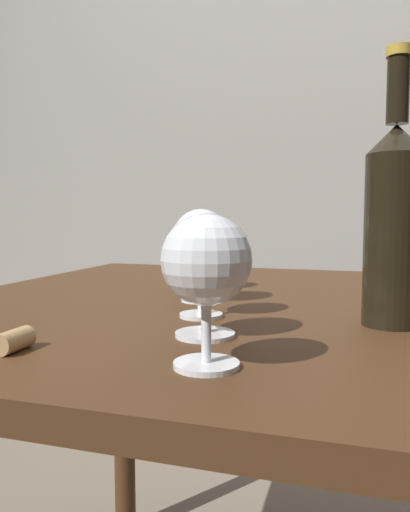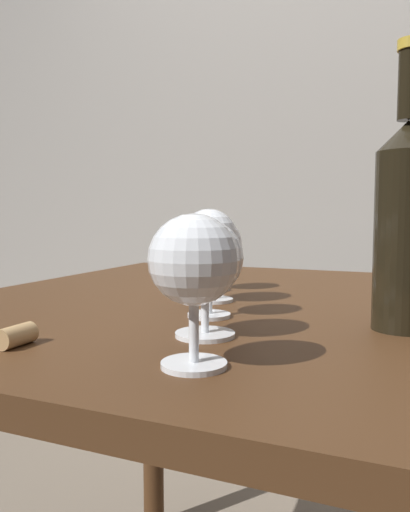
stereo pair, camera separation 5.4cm
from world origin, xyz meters
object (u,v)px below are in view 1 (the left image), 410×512
Objects in this scene: wine_glass_white at (201,240)px; wine_glass_rose at (200,245)px; wine_glass_pinot at (205,260)px; wine_glass_port at (193,238)px; wine_bottle at (394,219)px; cork at (14,341)px; wine_glass_merlot at (206,263)px.

wine_glass_white reaches higher than wine_glass_rose.
wine_glass_pinot is 0.96× the size of wine_glass_port.
wine_glass_port is 0.41× the size of wine_bottle.
wine_glass_port is 0.44m from cork.
wine_glass_port is at bearing 113.70° from wine_glass_rose.
wine_glass_port is 3.25× the size of cork.
wine_glass_pinot is at bearing -149.15° from wine_bottle.
wine_glass_port is (-0.12, 0.32, 0.01)m from wine_glass_pinot.
wine_bottle is at bearing 32.64° from cork.
wine_glass_merlot is at bearing -69.95° from wine_glass_port.
wine_glass_white is 0.43× the size of wine_bottle.
cork is (-0.04, -0.43, -0.08)m from wine_glass_port.
wine_glass_merlot is 1.05× the size of wine_glass_pinot.
wine_bottle is (0.24, 0.02, 0.03)m from wine_glass_white.
wine_bottle reaches higher than wine_glass_rose.
wine_glass_white is at bearing -71.47° from wine_glass_rose.
wine_glass_rose is 0.12m from wine_glass_port.
wine_glass_pinot is at bearing -70.75° from wine_glass_rose.
wine_glass_merlot reaches higher than wine_glass_rose.
wine_glass_rose is at bearing 108.53° from wine_glass_white.
wine_bottle reaches higher than cork.
wine_glass_pinot is (-0.03, 0.11, -0.01)m from wine_glass_merlot.
cork is at bearing -105.45° from wine_glass_rose.
wine_glass_rose reaches higher than cork.
wine_glass_port is at bearing 111.08° from wine_glass_white.
wine_glass_merlot is at bearing 2.23° from cork.
wine_glass_merlot is at bearing -71.21° from wine_glass_rose.
wine_bottle reaches higher than wine_glass_pinot.
wine_glass_port reaches higher than wine_glass_pinot.
wine_bottle is at bearing -18.32° from wine_glass_rose.
wine_glass_pinot is 0.21m from cork.
wine_glass_rose is 0.40× the size of wine_bottle.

